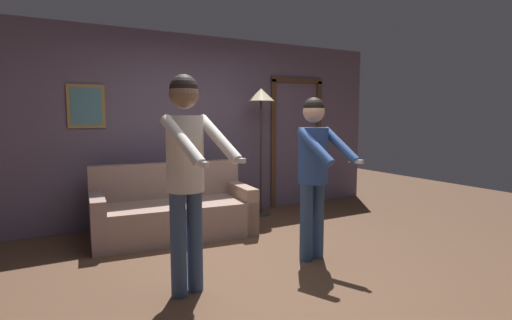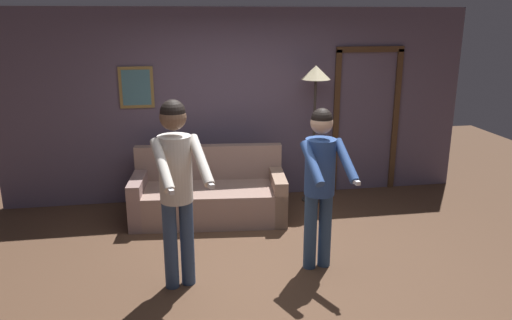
# 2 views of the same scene
# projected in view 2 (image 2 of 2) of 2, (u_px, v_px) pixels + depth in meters

# --- Properties ---
(ground_plane) EXTENTS (12.00, 12.00, 0.00)m
(ground_plane) POSITION_uv_depth(u_px,v_px,m) (270.00, 270.00, 5.08)
(ground_plane) COLOR brown
(back_wall_assembly) EXTENTS (6.40, 0.10, 2.60)m
(back_wall_assembly) POSITION_uv_depth(u_px,v_px,m) (241.00, 105.00, 6.83)
(back_wall_assembly) COLOR #5C4F64
(back_wall_assembly) RESTS_ON ground_plane
(couch) EXTENTS (1.97, 1.03, 0.87)m
(couch) POSITION_uv_depth(u_px,v_px,m) (209.00, 196.00, 6.33)
(couch) COLOR gray
(couch) RESTS_ON ground_plane
(torchiere_lamp) EXTENTS (0.38, 0.38, 1.86)m
(torchiere_lamp) POSITION_uv_depth(u_px,v_px,m) (316.00, 86.00, 6.55)
(torchiere_lamp) COLOR #332D28
(torchiere_lamp) RESTS_ON ground_plane
(person_standing_left) EXTENTS (0.54, 0.70, 1.79)m
(person_standing_left) POSITION_uv_depth(u_px,v_px,m) (176.00, 177.00, 4.47)
(person_standing_left) COLOR #374D74
(person_standing_left) RESTS_ON ground_plane
(person_standing_right) EXTENTS (0.48, 0.61, 1.65)m
(person_standing_right) POSITION_uv_depth(u_px,v_px,m) (320.00, 175.00, 4.86)
(person_standing_right) COLOR #324D75
(person_standing_right) RESTS_ON ground_plane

